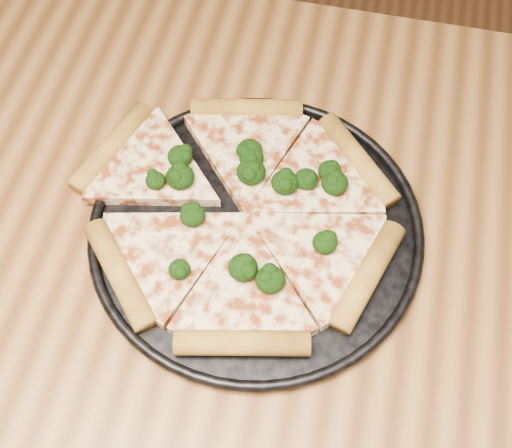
# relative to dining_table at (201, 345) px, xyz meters

# --- Properties ---
(dining_table) EXTENTS (1.20, 0.90, 0.75)m
(dining_table) POSITION_rel_dining_table_xyz_m (0.00, 0.00, 0.00)
(dining_table) COLOR brown
(dining_table) RESTS_ON ground
(pizza_pan) EXTENTS (0.34, 0.34, 0.02)m
(pizza_pan) POSITION_rel_dining_table_xyz_m (0.04, 0.10, 0.10)
(pizza_pan) COLOR black
(pizza_pan) RESTS_ON dining_table
(pizza) EXTENTS (0.35, 0.32, 0.02)m
(pizza) POSITION_rel_dining_table_xyz_m (0.02, 0.11, 0.11)
(pizza) COLOR #E0C289
(pizza) RESTS_ON pizza_pan
(broccoli_florets) EXTENTS (0.21, 0.18, 0.02)m
(broccoli_florets) POSITION_rel_dining_table_xyz_m (0.03, 0.12, 0.12)
(broccoli_florets) COLOR black
(broccoli_florets) RESTS_ON pizza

